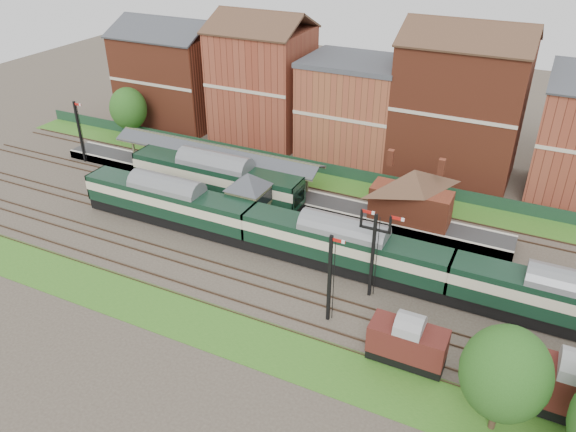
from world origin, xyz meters
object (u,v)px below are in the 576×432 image
at_px(signal_box, 249,198).
at_px(goods_van_a, 407,342).
at_px(semaphore_bracket, 373,250).
at_px(platform_railcar, 216,178).
at_px(dmu_train, 343,246).

relative_size(signal_box, goods_van_a, 1.08).
distance_m(semaphore_bracket, platform_railcar, 22.97).
xyz_separation_m(dmu_train, goods_van_a, (8.49, -9.00, -0.64)).
height_order(signal_box, semaphore_bracket, semaphore_bracket).
bearing_deg(semaphore_bracket, platform_railcar, 156.84).
relative_size(dmu_train, goods_van_a, 10.35).
distance_m(semaphore_bracket, dmu_train, 4.81).
relative_size(signal_box, dmu_train, 0.10).
bearing_deg(platform_railcar, semaphore_bracket, -23.16).
distance_m(dmu_train, goods_van_a, 12.39).
relative_size(signal_box, semaphore_bracket, 0.73).
relative_size(semaphore_bracket, goods_van_a, 1.47).
height_order(signal_box, goods_van_a, signal_box).
height_order(dmu_train, goods_van_a, dmu_train).
height_order(semaphore_bracket, platform_railcar, semaphore_bracket).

